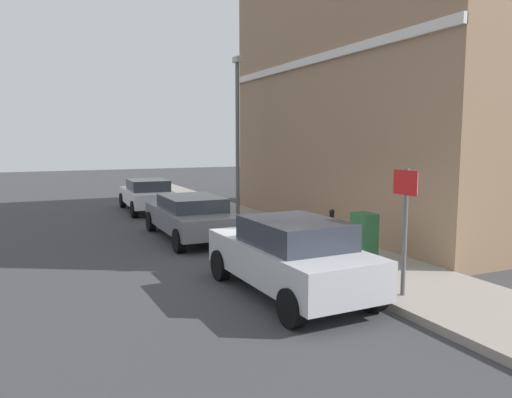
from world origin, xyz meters
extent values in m
plane|color=#38383A|center=(0.00, 0.00, 0.00)|extent=(80.00, 80.00, 0.00)
cube|color=gray|center=(1.90, 6.00, 0.07)|extent=(2.60, 30.00, 0.15)
cube|color=#937256|center=(6.97, 3.89, 4.82)|extent=(7.55, 11.77, 9.64)
cube|color=silver|center=(3.16, 3.89, 5.39)|extent=(0.12, 11.77, 0.24)
cube|color=#B7B7BC|center=(-0.54, -1.45, 0.66)|extent=(1.82, 4.09, 0.68)
cube|color=#2D333D|center=(-0.53, -1.67, 1.23)|extent=(1.55, 2.05, 0.50)
cylinder|color=black|center=(-1.38, 0.00, 0.32)|extent=(0.24, 0.65, 0.64)
cylinder|color=black|center=(0.22, 0.04, 0.32)|extent=(0.24, 0.65, 0.64)
cylinder|color=black|center=(-1.30, -2.95, 0.32)|extent=(0.24, 0.65, 0.64)
cylinder|color=black|center=(0.31, -2.90, 0.32)|extent=(0.24, 0.65, 0.64)
cube|color=slate|center=(-0.64, 4.46, 0.61)|extent=(1.80, 4.43, 0.57)
cube|color=#2D333D|center=(-0.64, 4.36, 1.08)|extent=(1.58, 2.24, 0.41)
cylinder|color=black|center=(-1.47, 6.13, 0.32)|extent=(0.22, 0.64, 0.64)
cylinder|color=black|center=(0.21, 6.12, 0.32)|extent=(0.22, 0.64, 0.64)
cylinder|color=black|center=(-1.49, 2.81, 0.32)|extent=(0.22, 0.64, 0.64)
cylinder|color=black|center=(0.19, 2.80, 0.32)|extent=(0.22, 0.64, 0.64)
cube|color=silver|center=(-0.60, 10.63, 0.61)|extent=(1.80, 4.16, 0.57)
cube|color=#2D333D|center=(-0.60, 10.43, 1.10)|extent=(1.53, 1.93, 0.45)
cylinder|color=black|center=(-1.34, 12.16, 0.32)|extent=(0.24, 0.65, 0.64)
cylinder|color=black|center=(0.24, 12.12, 0.32)|extent=(0.24, 0.65, 0.64)
cylinder|color=black|center=(-1.43, 9.14, 0.32)|extent=(0.24, 0.65, 0.64)
cylinder|color=black|center=(0.15, 9.10, 0.32)|extent=(0.24, 0.65, 0.64)
cube|color=#1E4C28|center=(1.89, -0.57, 0.72)|extent=(0.40, 0.55, 1.15)
cube|color=#333333|center=(1.89, -0.57, 0.19)|extent=(0.46, 0.61, 0.08)
cylinder|color=black|center=(1.99, 0.91, 0.62)|extent=(0.12, 0.12, 0.95)
sphere|color=black|center=(1.99, 0.91, 1.12)|extent=(0.14, 0.14, 0.14)
cylinder|color=#59595B|center=(1.09, -2.77, 1.30)|extent=(0.08, 0.08, 2.30)
cube|color=white|center=(1.07, -2.77, 2.20)|extent=(0.03, 0.56, 0.40)
cube|color=red|center=(1.06, -2.77, 2.20)|extent=(0.01, 0.60, 0.44)
cylinder|color=#59595B|center=(1.93, 6.98, 2.90)|extent=(0.14, 0.14, 5.50)
cube|color=#A5A599|center=(1.93, 6.98, 5.77)|extent=(0.20, 0.44, 0.20)
camera|label=1|loc=(-4.92, -9.45, 2.96)|focal=34.29mm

